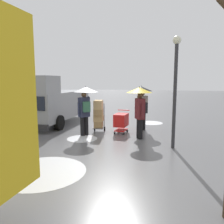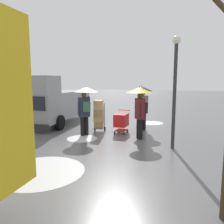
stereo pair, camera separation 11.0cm
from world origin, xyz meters
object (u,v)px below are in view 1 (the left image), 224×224
(pedestrian_black_side, at_px, (85,100))
(shopping_cart_vendor, at_px, (121,121))
(hand_dolly_boxes, at_px, (98,114))
(pedestrian_white_side, at_px, (142,97))
(cargo_van_parked_right, at_px, (54,103))
(pedestrian_pink_side, at_px, (140,101))
(street_lamp, at_px, (175,81))

(pedestrian_black_side, bearing_deg, shopping_cart_vendor, -149.41)
(hand_dolly_boxes, relative_size, pedestrian_black_side, 0.69)
(pedestrian_white_side, bearing_deg, cargo_van_parked_right, -3.59)
(cargo_van_parked_right, height_order, pedestrian_pink_side, cargo_van_parked_right)
(shopping_cart_vendor, height_order, hand_dolly_boxes, hand_dolly_boxes)
(cargo_van_parked_right, bearing_deg, hand_dolly_boxes, 157.39)
(hand_dolly_boxes, distance_m, street_lamp, 4.01)
(pedestrian_black_side, relative_size, pedestrian_white_side, 1.00)
(shopping_cart_vendor, bearing_deg, pedestrian_white_side, -134.26)
(hand_dolly_boxes, height_order, pedestrian_white_side, pedestrian_white_side)
(hand_dolly_boxes, distance_m, pedestrian_white_side, 2.20)
(cargo_van_parked_right, height_order, pedestrian_white_side, cargo_van_parked_right)
(pedestrian_black_side, bearing_deg, pedestrian_pink_side, -176.79)
(pedestrian_white_side, relative_size, street_lamp, 0.56)
(cargo_van_parked_right, relative_size, pedestrian_pink_side, 2.51)
(hand_dolly_boxes, distance_m, pedestrian_black_side, 1.06)
(pedestrian_pink_side, height_order, pedestrian_white_side, same)
(shopping_cart_vendor, xyz_separation_m, pedestrian_white_side, (-0.80, -0.82, 1.02))
(pedestrian_black_side, bearing_deg, street_lamp, 166.03)
(hand_dolly_boxes, relative_size, street_lamp, 0.38)
(hand_dolly_boxes, relative_size, pedestrian_pink_side, 0.69)
(street_lamp, bearing_deg, pedestrian_white_side, -59.86)
(cargo_van_parked_right, bearing_deg, street_lamp, 155.60)
(cargo_van_parked_right, distance_m, hand_dolly_boxes, 3.27)
(shopping_cart_vendor, height_order, pedestrian_black_side, pedestrian_black_side)
(shopping_cart_vendor, relative_size, pedestrian_black_side, 0.47)
(hand_dolly_boxes, bearing_deg, pedestrian_white_side, -152.80)
(cargo_van_parked_right, distance_m, street_lamp, 7.07)
(hand_dolly_boxes, bearing_deg, cargo_van_parked_right, -22.61)
(cargo_van_parked_right, bearing_deg, shopping_cart_vendor, 164.43)
(hand_dolly_boxes, bearing_deg, street_lamp, 154.03)
(pedestrian_pink_side, bearing_deg, pedestrian_black_side, 3.21)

